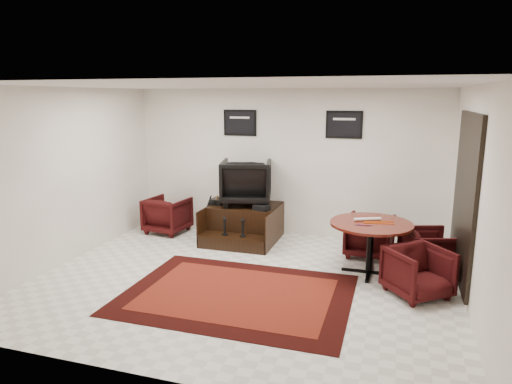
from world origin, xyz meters
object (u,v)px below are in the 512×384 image
shine_podium (244,224)px  armchair_side (167,213)px  table_chair_back (370,234)px  table_chair_corner (418,270)px  shine_chair (246,180)px  table_chair_window (429,249)px  meeting_table (371,229)px

shine_podium → armchair_side: 1.60m
table_chair_back → table_chair_corner: (0.72, -1.43, -0.01)m
shine_podium → shine_chair: bearing=90.0°
armchair_side → table_chair_back: bearing=-176.4°
shine_chair → table_chair_window: shine_chair is taller
armchair_side → table_chair_corner: 4.93m
table_chair_window → table_chair_corner: bearing=151.0°
shine_chair → table_chair_corner: shine_chair is taller
shine_podium → meeting_table: (2.36, -1.03, 0.41)m
table_chair_window → shine_podium: bearing=59.2°
table_chair_window → table_chair_corner: same height
table_chair_back → table_chair_window: table_chair_back is taller
table_chair_corner → shine_podium: bearing=113.4°
shine_podium → table_chair_corner: size_ratio=1.77×
table_chair_corner → table_chair_window: bearing=41.2°
shine_podium → armchair_side: bearing=-179.8°
shine_chair → table_chair_back: size_ratio=1.21×
shine_chair → armchair_side: 1.77m
shine_podium → shine_chair: (0.00, 0.14, 0.82)m
meeting_table → shine_podium: bearing=156.4°
shine_chair → meeting_table: 2.67m
shine_podium → table_chair_corner: bearing=-28.8°
table_chair_window → table_chair_back: bearing=43.2°
meeting_table → table_chair_window: bearing=19.5°
shine_podium → table_chair_window: bearing=-12.8°
shine_podium → table_chair_window: (3.22, -0.73, 0.07)m
shine_podium → table_chair_window: size_ratio=1.77×
table_chair_back → table_chair_window: bearing=157.1°
meeting_table → table_chair_back: (-0.05, 0.80, -0.32)m
meeting_table → table_chair_back: 0.87m
table_chair_back → shine_chair: bearing=-3.2°
shine_podium → meeting_table: size_ratio=1.07×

